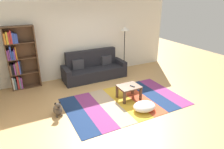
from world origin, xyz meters
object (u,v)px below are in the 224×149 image
object	(u,v)px
coffee_table	(129,89)
tv_remote	(132,86)
bookshelf	(18,59)
standing_lamp	(125,34)
pouf	(144,106)
couch	(94,69)
dog	(58,109)

from	to	relation	value
coffee_table	tv_remote	world-z (taller)	tv_remote
bookshelf	standing_lamp	xyz separation A→B (m)	(3.73, -0.19, 0.49)
bookshelf	pouf	world-z (taller)	bookshelf
couch	pouf	bearing A→B (deg)	-83.61
couch	tv_remote	distance (m)	2.05
dog	standing_lamp	size ratio (longest dim) A/B	0.23
coffee_table	standing_lamp	bearing A→B (deg)	62.82
bookshelf	dog	distance (m)	2.38
couch	tv_remote	size ratio (longest dim) A/B	15.07
dog	tv_remote	size ratio (longest dim) A/B	2.65
dog	tv_remote	distance (m)	2.14
coffee_table	couch	bearing A→B (deg)	98.04
couch	dog	world-z (taller)	couch
bookshelf	coffee_table	world-z (taller)	bookshelf
couch	bookshelf	size ratio (longest dim) A/B	1.13
pouf	tv_remote	size ratio (longest dim) A/B	4.10
couch	standing_lamp	distance (m)	1.74
coffee_table	dog	xyz separation A→B (m)	(-2.05, 0.10, -0.17)
couch	pouf	distance (m)	2.72
coffee_table	tv_remote	distance (m)	0.13
coffee_table	standing_lamp	distance (m)	2.57
bookshelf	tv_remote	xyz separation A→B (m)	(2.75, -2.30, -0.56)
bookshelf	dog	size ratio (longest dim) A/B	5.02
bookshelf	pouf	size ratio (longest dim) A/B	3.24
dog	tv_remote	xyz separation A→B (m)	(2.12, -0.17, 0.26)
couch	dog	distance (m)	2.57
couch	coffee_table	size ratio (longest dim) A/B	3.63
couch	pouf	size ratio (longest dim) A/B	3.68
pouf	standing_lamp	xyz separation A→B (m)	(1.03, 2.79, 1.34)
tv_remote	bookshelf	bearing A→B (deg)	120.42
couch	bookshelf	world-z (taller)	bookshelf
couch	dog	size ratio (longest dim) A/B	5.69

